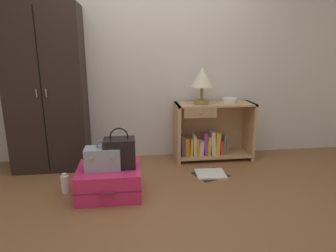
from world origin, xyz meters
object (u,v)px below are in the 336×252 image
Objects in this scene: open_book_on_floor at (210,174)px; train_case at (103,158)px; wardrobe at (47,90)px; suitcase_large at (109,181)px; bottle at (65,184)px; bookshelf at (211,133)px; table_lamp at (202,79)px; handbag at (120,153)px; bowl at (230,100)px.

train_case is at bearing -163.46° from open_book_on_floor.
wardrobe reaches higher than suitcase_large.
suitcase_large is 0.45m from bottle.
bookshelf is at bearing 24.32° from bottle.
table_lamp is 1.36× the size of train_case.
suitcase_large is 1.16m from open_book_on_floor.
suitcase_large is at bearing 179.57° from handbag.
train_case reaches higher than open_book_on_floor.
wardrobe is 2.04m from bookshelf.
handbag is (-1.13, -0.84, 0.08)m from bookshelf.
open_book_on_floor is at bearing -14.85° from wardrobe.
handbag is (0.82, -0.80, -0.51)m from wardrobe.
wardrobe reaches higher than table_lamp.
bowl is 0.31× the size of suitcase_large.
suitcase_large is 3.03× the size of bottle.
wardrobe is 1.81m from table_lamp.
wardrobe is 1.88× the size of bookshelf.
suitcase_large is 0.25m from train_case.
handbag is (0.16, 0.03, 0.04)m from train_case.
train_case is (-1.14, -0.83, -0.65)m from table_lamp.
suitcase_large is at bearing -48.35° from wardrobe.
bowl reaches higher than open_book_on_floor.
train_case is 1.26m from open_book_on_floor.
bowl is 2.17m from bottle.
bookshelf is 1.41m from handbag.
table_lamp reaches higher than bottle.
bottle is 0.47× the size of open_book_on_floor.
open_book_on_floor is at bearing 15.87° from suitcase_large.
bottle is (0.27, -0.71, -0.84)m from wardrobe.
bookshelf is at bearing 34.01° from train_case.
bowl is (2.18, 0.05, -0.17)m from wardrobe.
suitcase_large is (-1.24, -0.84, -0.20)m from bookshelf.
bottle is (-0.55, 0.08, -0.33)m from handbag.
table_lamp is 2.24× the size of bottle.
bookshelf reaches higher than open_book_on_floor.
bookshelf is 3.00× the size of train_case.
handbag is at bearing -147.98° from bowl.
train_case is (-0.05, -0.03, 0.25)m from suitcase_large.
wardrobe is at bearing 128.80° from train_case.
open_book_on_floor is (1.15, 0.34, -0.38)m from train_case.
train_case is 0.78× the size of open_book_on_floor.
bookshelf is at bearing 36.69° from handbag.
handbag is at bearing -140.91° from table_lamp.
handbag is 1.96× the size of bottle.
table_lamp is 1.14× the size of handbag.
bottle is at bearing 171.38° from handbag.
table_lamp reaches higher than suitcase_large.
bookshelf is 4.93× the size of bottle.
wardrobe is 3.06× the size of suitcase_large.
open_book_on_floor is (0.01, -0.49, -1.03)m from table_lamp.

